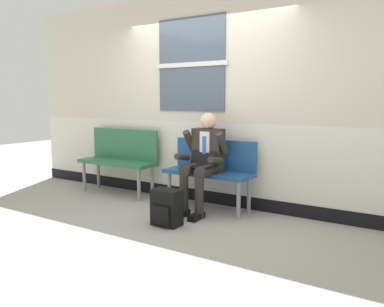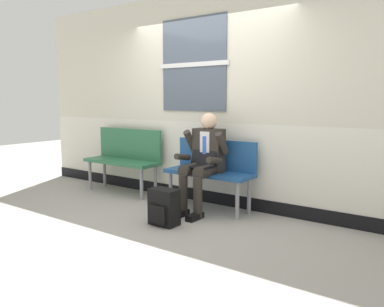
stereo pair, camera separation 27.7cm
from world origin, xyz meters
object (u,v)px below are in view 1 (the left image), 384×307
at_px(bench_empty, 120,156).
at_px(backpack, 166,208).
at_px(bench_with_person, 211,167).
at_px(person_seated, 203,159).

xyz_separation_m(bench_empty, backpack, (1.53, -0.90, -0.37)).
xyz_separation_m(bench_with_person, backpack, (-0.07, -0.89, -0.34)).
bearing_deg(person_seated, bench_empty, 172.68).
bearing_deg(person_seated, backpack, -95.43).
distance_m(bench_with_person, backpack, 0.96).
bearing_deg(bench_empty, backpack, -30.52).
height_order(person_seated, backpack, person_seated).
relative_size(bench_empty, person_seated, 1.01).
bearing_deg(bench_with_person, backpack, -94.24).
relative_size(bench_with_person, bench_empty, 0.93).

